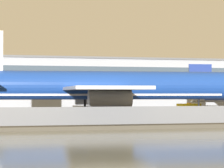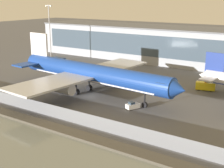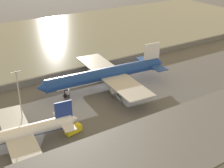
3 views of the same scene
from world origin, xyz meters
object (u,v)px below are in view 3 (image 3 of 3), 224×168
at_px(passenger_jet_white, 14,135).
at_px(baggage_tug, 67,92).
at_px(ops_van, 74,129).
at_px(cargo_jet_blue, 107,74).
at_px(apron_light_mast_apron_east, 19,97).

distance_m(passenger_jet_white, baggage_tug, 34.38).
bearing_deg(ops_van, baggage_tug, -110.32).
bearing_deg(passenger_jet_white, ops_van, 172.04).
xyz_separation_m(baggage_tug, ops_van, (9.10, 24.59, 0.47)).
height_order(cargo_jet_blue, baggage_tug, cargo_jet_blue).
distance_m(passenger_jet_white, ops_van, 17.32).
height_order(baggage_tug, apron_light_mast_apron_east, apron_light_mast_apron_east).
xyz_separation_m(passenger_jet_white, apron_light_mast_apron_east, (-5.04, -8.55, 6.52)).
bearing_deg(cargo_jet_blue, passenger_jet_white, 23.88).
bearing_deg(baggage_tug, apron_light_mast_apron_east, 33.09).
height_order(passenger_jet_white, baggage_tug, passenger_jet_white).
bearing_deg(apron_light_mast_apron_east, passenger_jet_white, 59.51).
bearing_deg(baggage_tug, ops_van, 69.68).
height_order(passenger_jet_white, apron_light_mast_apron_east, apron_light_mast_apron_east).
relative_size(passenger_jet_white, baggage_tug, 10.85).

